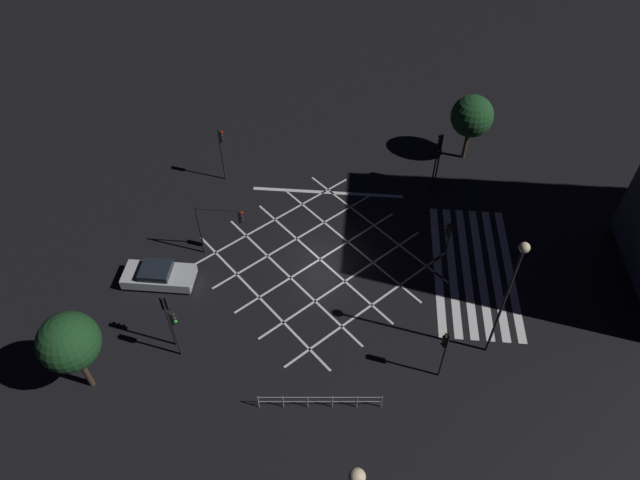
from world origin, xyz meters
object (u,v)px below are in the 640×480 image
at_px(traffic_light_ne_cross, 221,145).
at_px(waiting_car, 159,275).
at_px(traffic_light_median_south, 448,237).
at_px(traffic_light_se_main, 436,159).
at_px(street_lamp_east, 512,280).
at_px(traffic_light_median_north, 222,221).
at_px(street_tree_near, 472,116).
at_px(traffic_light_sw_cross, 444,347).
at_px(street_tree_far, 69,342).
at_px(traffic_light_nw_cross, 174,325).
at_px(traffic_light_se_cross, 439,150).
at_px(traffic_light_nw_main, 167,311).

bearing_deg(traffic_light_ne_cross, waiting_car, -101.83).
xyz_separation_m(traffic_light_median_south, traffic_light_se_main, (7.52, 0.28, 0.06)).
bearing_deg(traffic_light_ne_cross, street_lamp_east, -37.59).
bearing_deg(traffic_light_median_north, street_tree_near, 35.67).
distance_m(traffic_light_sw_cross, traffic_light_ne_cross, 21.21).
height_order(traffic_light_median_south, street_tree_near, street_tree_near).
relative_size(traffic_light_median_north, street_lamp_east, 0.47).
bearing_deg(traffic_light_sw_cross, traffic_light_ne_cross, -46.25).
xyz_separation_m(traffic_light_ne_cross, street_tree_far, (-17.46, 3.79, 0.85)).
bearing_deg(traffic_light_nw_cross, street_tree_far, -152.90).
distance_m(traffic_light_nw_cross, traffic_light_se_main, 21.18).
bearing_deg(street_lamp_east, traffic_light_se_main, 9.97).
bearing_deg(traffic_light_median_south, street_tree_far, 27.84).
xyz_separation_m(street_tree_far, waiting_car, (7.29, -1.66, -3.36)).
bearing_deg(traffic_light_se_cross, street_tree_far, 43.38).
height_order(traffic_light_se_cross, traffic_light_median_north, traffic_light_se_cross).
bearing_deg(traffic_light_nw_main, street_lamp_east, -86.60).
bearing_deg(street_tree_far, street_tree_near, -44.93).
bearing_deg(traffic_light_median_south, traffic_light_nw_main, 25.11).
bearing_deg(street_tree_far, traffic_light_nw_main, -52.53).
distance_m(traffic_light_nw_cross, traffic_light_ne_cross, 15.23).
xyz_separation_m(traffic_light_ne_cross, traffic_light_se_main, (0.19, -15.11, -0.42)).
bearing_deg(street_lamp_east, street_tree_far, 100.57).
bearing_deg(traffic_light_nw_main, traffic_light_se_main, -45.69).
bearing_deg(traffic_light_nw_cross, traffic_light_se_main, 46.69).
relative_size(traffic_light_ne_cross, street_tree_far, 0.79).
bearing_deg(traffic_light_sw_cross, street_tree_far, 6.61).
bearing_deg(street_lamp_east, traffic_light_median_north, 69.35).
distance_m(traffic_light_se_cross, street_lamp_east, 14.51).
bearing_deg(traffic_light_median_north, traffic_light_ne_cross, 101.89).
distance_m(traffic_light_ne_cross, traffic_light_se_main, 15.12).
relative_size(traffic_light_sw_cross, street_lamp_east, 0.44).
bearing_deg(traffic_light_sw_cross, waiting_car, -17.05).
height_order(traffic_light_ne_cross, traffic_light_se_main, traffic_light_ne_cross).
relative_size(traffic_light_sw_cross, street_tree_near, 0.72).
height_order(traffic_light_ne_cross, street_lamp_east, street_lamp_east).
relative_size(traffic_light_se_cross, waiting_car, 1.04).
bearing_deg(street_tree_near, traffic_light_nw_main, 136.49).
relative_size(traffic_light_nw_cross, waiting_car, 0.90).
height_order(traffic_light_se_cross, traffic_light_nw_cross, traffic_light_se_cross).
distance_m(traffic_light_sw_cross, waiting_car, 17.69).
xyz_separation_m(traffic_light_nw_cross, traffic_light_sw_cross, (-0.10, -14.08, -0.10)).
xyz_separation_m(traffic_light_nw_cross, traffic_light_se_main, (15.41, -14.53, -0.11)).
xyz_separation_m(traffic_light_se_main, street_tree_far, (-17.65, 18.90, 1.28)).
height_order(street_tree_near, waiting_car, street_tree_near).
relative_size(traffic_light_median_north, street_tree_near, 0.77).
relative_size(traffic_light_se_main, street_lamp_east, 0.43).
height_order(traffic_light_nw_main, waiting_car, traffic_light_nw_main).
distance_m(traffic_light_sw_cross, street_lamp_east, 4.84).
distance_m(traffic_light_median_south, street_tree_near, 11.77).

